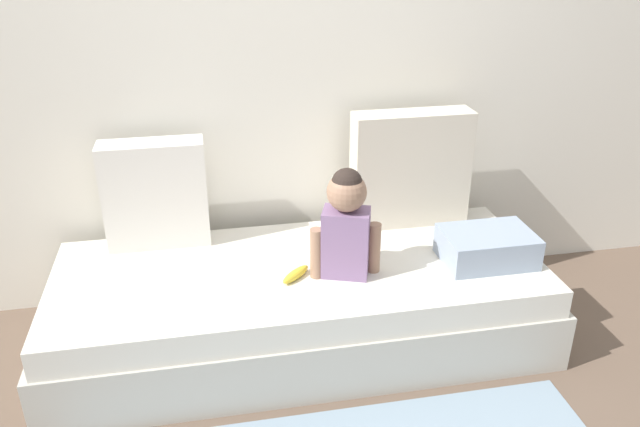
# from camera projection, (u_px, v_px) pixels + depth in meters

# --- Properties ---
(ground_plane) EXTENTS (12.00, 12.00, 0.00)m
(ground_plane) POSITION_uv_depth(u_px,v_px,m) (301.00, 339.00, 3.00)
(ground_plane) COLOR brown
(back_wall) EXTENTS (5.42, 0.10, 2.50)m
(back_wall) POSITION_uv_depth(u_px,v_px,m) (277.00, 48.00, 2.98)
(back_wall) COLOR silver
(back_wall) RESTS_ON ground
(couch) EXTENTS (2.22, 0.89, 0.40)m
(couch) POSITION_uv_depth(u_px,v_px,m) (300.00, 304.00, 2.91)
(couch) COLOR beige
(couch) RESTS_ON ground
(throw_pillow_left) EXTENTS (0.47, 0.16, 0.50)m
(throw_pillow_left) POSITION_uv_depth(u_px,v_px,m) (156.00, 194.00, 2.92)
(throw_pillow_left) COLOR silver
(throw_pillow_left) RESTS_ON couch
(throw_pillow_right) EXTENTS (0.58, 0.16, 0.57)m
(throw_pillow_right) POSITION_uv_depth(u_px,v_px,m) (410.00, 169.00, 3.12)
(throw_pillow_right) COLOR beige
(throw_pillow_right) RESTS_ON couch
(toddler) EXTENTS (0.31, 0.19, 0.49)m
(toddler) POSITION_uv_depth(u_px,v_px,m) (346.00, 221.00, 2.66)
(toddler) COLOR gray
(toddler) RESTS_ON couch
(banana) EXTENTS (0.15, 0.15, 0.04)m
(banana) POSITION_uv_depth(u_px,v_px,m) (296.00, 274.00, 2.72)
(banana) COLOR yellow
(banana) RESTS_ON couch
(folded_blanket) EXTENTS (0.40, 0.28, 0.14)m
(folded_blanket) POSITION_uv_depth(u_px,v_px,m) (487.00, 247.00, 2.84)
(folded_blanket) COLOR #8E9EB2
(folded_blanket) RESTS_ON couch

